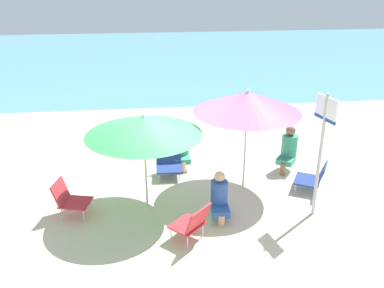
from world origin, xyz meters
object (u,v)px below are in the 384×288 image
Objects in this scene: person_c at (220,196)px; warning_sign at (322,137)px; person_a at (182,148)px; person_b at (289,148)px; beach_chair_b at (314,177)px; umbrella_purple at (247,102)px; beach_chair_c at (69,198)px; umbrella_green at (144,126)px; beach_chair_d at (192,222)px; beach_chair_a at (169,162)px.

warning_sign reaches higher than person_c.
person_a is 2.32m from person_b.
warning_sign is (-0.31, -0.83, 1.20)m from beach_chair_b.
umbrella_purple is 3.70m from beach_chair_c.
person_a reaches higher than beach_chair_c.
beach_chair_d is at bearing -59.08° from umbrella_green.
beach_chair_a is 2.60m from person_b.
person_b is (1.12, 0.63, -1.27)m from umbrella_purple.
beach_chair_c is 2.32m from beach_chair_d.
warning_sign is (-0.10, -1.81, 0.98)m from person_b.
person_b reaches higher than beach_chair_c.
person_a is (2.16, 1.80, 0.09)m from beach_chair_c.
person_a is 0.90× the size of person_b.
person_c is (-0.69, -1.10, -1.36)m from umbrella_purple.
beach_chair_d is at bearing -37.84° from person_c.
person_a is at bearing -65.06° from person_b.
beach_chair_d is 0.83× the size of person_c.
person_a reaches higher than person_c.
warning_sign reaches higher than beach_chair_a.
person_c is (0.47, -2.16, -0.02)m from person_a.
person_b is at bearing 77.77° from person_a.
person_b reaches higher than beach_chair_b.
umbrella_green is at bearing 32.64° from beach_chair_b.
beach_chair_b is 1.02m from person_b.
beach_chair_b is 2.86m from person_a.
person_a is at bearing 120.09° from warning_sign.
person_a reaches higher than beach_chair_d.
umbrella_green is at bearing -163.34° from umbrella_purple.
beach_chair_b is 1.05× the size of beach_chair_d.
person_b is 0.45× the size of warning_sign.
umbrella_purple is at bearing 116.68° from warning_sign.
person_a is at bearing 143.75° from beach_chair_a.
umbrella_purple reaches higher than beach_chair_c.
beach_chair_b is at bearing 72.12° from beach_chair_a.
umbrella_purple reaches higher than beach_chair_d.
umbrella_purple is at bearing 26.52° from beach_chair_c.
person_c is at bearing 48.88° from beach_chair_b.
warning_sign is at bearing -11.31° from umbrella_green.
beach_chair_b is at bearing 18.76° from beach_chair_c.
beach_chair_b is 2.94m from beach_chair_d.
beach_chair_c is at bearing -37.21° from person_b.
person_c is at bearing -21.98° from umbrella_green.
beach_chair_a is 0.28× the size of warning_sign.
beach_chair_c is at bearing -95.93° from person_c.
person_b is (-0.21, 0.98, 0.22)m from beach_chair_b.
warning_sign reaches higher than beach_chair_b.
person_a is 0.40× the size of warning_sign.
beach_chair_c is (-4.65, -0.39, 0.06)m from beach_chair_b.
umbrella_green is at bearing 20.52° from beach_chair_c.
beach_chair_c is at bearing 160.12° from warning_sign.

